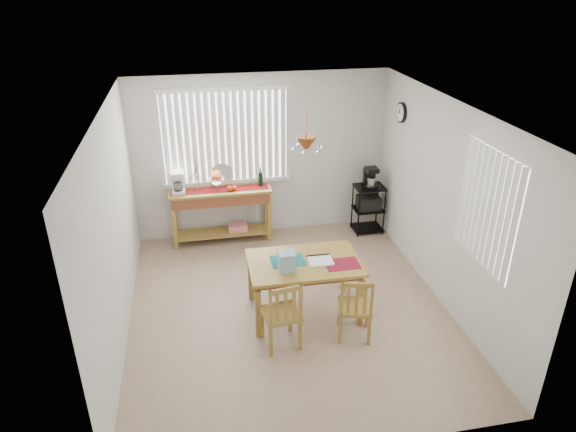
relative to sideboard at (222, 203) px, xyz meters
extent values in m
cube|color=tan|center=(0.68, -2.01, -0.67)|extent=(4.00, 4.50, 0.01)
cube|color=silver|center=(0.68, 0.29, 0.64)|extent=(4.00, 0.10, 2.60)
cube|color=silver|center=(0.68, -4.31, 0.64)|extent=(4.00, 0.10, 2.60)
cube|color=silver|center=(-1.37, -2.01, 0.64)|extent=(0.10, 4.50, 2.60)
cube|color=silver|center=(2.73, -2.01, 0.64)|extent=(0.10, 4.50, 2.60)
cube|color=white|center=(0.68, -2.01, 1.99)|extent=(4.00, 4.50, 0.10)
cube|color=white|center=(0.13, 0.24, 0.99)|extent=(1.90, 0.01, 1.40)
cube|color=white|center=(-0.77, 0.23, 0.99)|extent=(0.07, 0.03, 1.40)
cube|color=white|center=(-0.66, 0.23, 0.99)|extent=(0.07, 0.03, 1.40)
cube|color=white|center=(-0.56, 0.23, 0.99)|extent=(0.07, 0.03, 1.40)
cube|color=white|center=(-0.45, 0.23, 0.99)|extent=(0.07, 0.03, 1.40)
cube|color=white|center=(-0.35, 0.23, 0.99)|extent=(0.07, 0.03, 1.40)
cube|color=white|center=(-0.24, 0.23, 0.99)|extent=(0.07, 0.03, 1.40)
cube|color=white|center=(-0.13, 0.23, 0.99)|extent=(0.07, 0.03, 1.40)
cube|color=white|center=(-0.03, 0.23, 0.99)|extent=(0.07, 0.03, 1.40)
cube|color=white|center=(0.08, 0.23, 0.99)|extent=(0.07, 0.03, 1.40)
cube|color=white|center=(0.18, 0.23, 0.99)|extent=(0.07, 0.03, 1.40)
cube|color=white|center=(0.29, 0.23, 0.99)|extent=(0.07, 0.03, 1.40)
cube|color=white|center=(0.39, 0.23, 0.99)|extent=(0.07, 0.03, 1.40)
cube|color=white|center=(0.50, 0.23, 0.99)|extent=(0.07, 0.03, 1.40)
cube|color=white|center=(0.60, 0.23, 0.99)|extent=(0.07, 0.03, 1.40)
cube|color=white|center=(0.71, 0.23, 0.99)|extent=(0.07, 0.03, 1.40)
cube|color=white|center=(0.82, 0.23, 0.99)|extent=(0.07, 0.03, 1.40)
cube|color=white|center=(0.92, 0.23, 0.99)|extent=(0.07, 0.03, 1.40)
cube|color=white|center=(1.03, 0.23, 0.99)|extent=(0.07, 0.03, 1.40)
cube|color=white|center=(0.13, 0.21, 0.26)|extent=(1.98, 0.06, 0.06)
cube|color=white|center=(0.13, 0.21, 1.72)|extent=(1.98, 0.06, 0.06)
cube|color=white|center=(2.67, -2.91, 0.99)|extent=(0.01, 1.10, 1.30)
cube|color=white|center=(2.66, -3.40, 0.99)|extent=(0.03, 0.07, 1.30)
cube|color=white|center=(2.66, -3.29, 0.99)|extent=(0.03, 0.07, 1.30)
cube|color=white|center=(2.66, -3.18, 0.99)|extent=(0.03, 0.07, 1.30)
cube|color=white|center=(2.66, -3.07, 0.99)|extent=(0.03, 0.07, 1.30)
cube|color=white|center=(2.66, -2.96, 0.99)|extent=(0.03, 0.07, 1.30)
cube|color=white|center=(2.66, -2.85, 0.99)|extent=(0.03, 0.07, 1.30)
cube|color=white|center=(2.66, -2.74, 0.99)|extent=(0.03, 0.07, 1.30)
cube|color=white|center=(2.66, -2.63, 0.99)|extent=(0.03, 0.07, 1.30)
cube|color=white|center=(2.66, -2.52, 0.99)|extent=(0.03, 0.07, 1.30)
cube|color=white|center=(2.66, -2.41, 0.99)|extent=(0.03, 0.07, 1.30)
cylinder|color=black|center=(2.65, -0.46, 1.42)|extent=(0.04, 0.30, 0.30)
cylinder|color=white|center=(2.63, -0.46, 1.42)|extent=(0.01, 0.25, 0.25)
cylinder|color=brown|center=(0.86, -2.11, 1.77)|extent=(0.01, 0.01, 0.34)
cone|color=brown|center=(0.86, -2.11, 1.59)|extent=(0.24, 0.24, 0.14)
sphere|color=white|center=(1.02, -2.11, 1.53)|extent=(0.05, 0.05, 0.05)
sphere|color=white|center=(0.94, -1.97, 1.53)|extent=(0.05, 0.05, 0.05)
sphere|color=white|center=(0.78, -1.97, 1.53)|extent=(0.05, 0.05, 0.05)
sphere|color=white|center=(0.70, -2.11, 1.53)|extent=(0.05, 0.05, 0.05)
sphere|color=white|center=(0.78, -2.25, 1.53)|extent=(0.05, 0.05, 0.05)
sphere|color=white|center=(0.94, -2.25, 1.53)|extent=(0.05, 0.05, 0.05)
cube|color=#A28137|center=(-0.01, 0.00, 0.20)|extent=(1.57, 0.44, 0.04)
cube|color=brown|center=(-0.01, 0.00, 0.09)|extent=(1.51, 0.40, 0.16)
cube|color=#A28137|center=(-0.75, -0.17, -0.33)|extent=(0.06, 0.06, 0.68)
cube|color=#A28137|center=(0.73, -0.17, -0.33)|extent=(0.06, 0.06, 0.68)
cube|color=#A28137|center=(-0.75, 0.17, -0.33)|extent=(0.06, 0.06, 0.68)
cube|color=#A28137|center=(0.73, 0.17, -0.33)|extent=(0.06, 0.06, 0.68)
cube|color=#A28137|center=(-0.01, 0.00, -0.52)|extent=(1.46, 0.38, 0.03)
cube|color=red|center=(0.24, 0.00, -0.45)|extent=(0.30, 0.22, 0.10)
cube|color=maroon|center=(-0.01, 0.00, 0.22)|extent=(1.50, 0.24, 0.01)
cube|color=white|center=(-0.64, 0.00, 0.25)|extent=(0.20, 0.24, 0.05)
cube|color=white|center=(-0.64, 0.08, 0.37)|extent=(0.20, 0.08, 0.30)
cube|color=white|center=(-0.64, -0.02, 0.53)|extent=(0.20, 0.22, 0.07)
cylinder|color=white|center=(-0.64, -0.03, 0.33)|extent=(0.13, 0.13, 0.13)
cylinder|color=white|center=(-0.06, -0.02, 0.27)|extent=(0.05, 0.05, 0.10)
cone|color=white|center=(-0.06, -0.02, 0.36)|extent=(0.26, 0.26, 0.09)
sphere|color=red|center=(-0.01, -0.02, 0.45)|extent=(0.08, 0.08, 0.08)
sphere|color=red|center=(-0.04, 0.03, 0.45)|extent=(0.08, 0.08, 0.08)
sphere|color=red|center=(-0.10, 0.01, 0.45)|extent=(0.08, 0.08, 0.08)
sphere|color=red|center=(-0.10, -0.05, 0.45)|extent=(0.08, 0.08, 0.08)
sphere|color=red|center=(-0.04, -0.07, 0.45)|extent=(0.08, 0.08, 0.08)
sphere|color=#E5460C|center=(0.13, -0.08, 0.26)|extent=(0.08, 0.08, 0.08)
sphere|color=#E5460C|center=(0.21, -0.08, 0.26)|extent=(0.08, 0.08, 0.08)
cylinder|color=silver|center=(0.04, 0.18, 0.40)|extent=(0.35, 0.09, 0.35)
cylinder|color=white|center=(-0.35, 0.05, 0.29)|extent=(0.08, 0.08, 0.14)
cylinder|color=#4C3823|center=(-0.35, 0.05, 0.58)|extent=(0.08, 0.04, 0.44)
cylinder|color=#4C3823|center=(-0.35, 0.05, 0.60)|extent=(0.13, 0.06, 0.48)
cylinder|color=#4C3823|center=(-0.35, 0.05, 0.56)|extent=(0.17, 0.08, 0.36)
cylinder|color=#4C3823|center=(-0.35, 0.05, 0.63)|extent=(0.05, 0.03, 0.54)
cylinder|color=#4C3823|center=(-0.35, 0.05, 0.55)|extent=(0.22, 0.10, 0.30)
cylinder|color=black|center=(0.63, 0.05, 0.33)|extent=(0.07, 0.07, 0.23)
cylinder|color=black|center=(0.63, 0.05, 0.49)|extent=(0.03, 0.03, 0.08)
cylinder|color=black|center=(2.16, -0.30, -0.26)|extent=(0.02, 0.02, 0.80)
cylinder|color=black|center=(2.60, -0.30, -0.26)|extent=(0.02, 0.02, 0.80)
cylinder|color=black|center=(2.16, 0.05, -0.26)|extent=(0.02, 0.02, 0.80)
cylinder|color=black|center=(2.60, 0.05, -0.26)|extent=(0.02, 0.02, 0.80)
cube|color=black|center=(2.38, -0.13, 0.13)|extent=(0.47, 0.38, 0.03)
cube|color=black|center=(2.38, -0.13, -0.26)|extent=(0.47, 0.38, 0.02)
cube|color=black|center=(2.38, -0.13, -0.61)|extent=(0.47, 0.38, 0.02)
cube|color=black|center=(2.38, -0.13, -0.15)|extent=(0.36, 0.28, 0.21)
cube|color=black|center=(2.38, -0.14, 0.16)|extent=(0.19, 0.23, 0.05)
cube|color=black|center=(2.38, -0.07, 0.28)|extent=(0.19, 0.08, 0.28)
cube|color=black|center=(2.38, -0.14, 0.44)|extent=(0.19, 0.21, 0.07)
cylinder|color=silver|center=(2.38, -0.15, 0.25)|extent=(0.12, 0.12, 0.12)
cube|color=#A28137|center=(0.86, -2.11, 0.05)|extent=(1.38, 0.89, 0.04)
cube|color=brown|center=(0.86, -2.11, 0.00)|extent=(1.28, 0.79, 0.06)
cube|color=#A28137|center=(0.23, -2.49, -0.35)|extent=(0.07, 0.07, 0.64)
cube|color=#A28137|center=(1.48, -2.50, -0.35)|extent=(0.07, 0.07, 0.64)
cube|color=#A28137|center=(0.23, -1.72, -0.35)|extent=(0.07, 0.07, 0.64)
cube|color=#A28137|center=(1.48, -1.74, -0.35)|extent=(0.07, 0.07, 0.64)
cube|color=#14706F|center=(0.66, -2.06, 0.07)|extent=(0.41, 0.30, 0.01)
cube|color=maroon|center=(1.29, -2.26, 0.07)|extent=(0.41, 0.30, 0.01)
cube|color=white|center=(1.05, -2.16, 0.08)|extent=(0.30, 0.24, 0.02)
cube|color=black|center=(1.05, -2.03, 0.08)|extent=(0.29, 0.03, 0.03)
cube|color=#85A5C2|center=(0.61, -2.25, 0.19)|extent=(0.20, 0.20, 0.23)
cube|color=#A28137|center=(0.46, -2.68, -0.25)|extent=(0.46, 0.46, 0.04)
cube|color=#A28137|center=(0.61, -2.48, -0.47)|extent=(0.04, 0.04, 0.40)
cube|color=#A28137|center=(0.26, -2.53, -0.47)|extent=(0.04, 0.04, 0.40)
cube|color=#A28137|center=(0.66, -2.83, -0.47)|extent=(0.04, 0.04, 0.40)
cube|color=#A28137|center=(0.31, -2.87, -0.47)|extent=(0.04, 0.04, 0.40)
cube|color=#A28137|center=(0.66, -2.84, 0.00)|extent=(0.04, 0.04, 0.45)
cube|color=#A28137|center=(0.31, -2.88, 0.00)|extent=(0.04, 0.04, 0.45)
cube|color=#A28137|center=(0.48, -2.86, 0.19)|extent=(0.37, 0.08, 0.06)
cube|color=#A28137|center=(0.58, -2.85, -0.03)|extent=(0.04, 0.02, 0.36)
cube|color=#A28137|center=(0.48, -2.86, -0.03)|extent=(0.04, 0.02, 0.36)
cube|color=#A28137|center=(0.39, -2.87, -0.03)|extent=(0.04, 0.02, 0.36)
cube|color=#A28137|center=(1.34, -2.69, -0.27)|extent=(0.48, 0.48, 0.04)
cube|color=#A28137|center=(1.54, -2.57, -0.47)|extent=(0.05, 0.05, 0.38)
cube|color=#A28137|center=(1.22, -2.48, -0.47)|extent=(0.05, 0.05, 0.38)
cube|color=#A28137|center=(1.46, -2.89, -0.47)|extent=(0.05, 0.05, 0.38)
cube|color=#A28137|center=(1.13, -2.81, -0.47)|extent=(0.05, 0.05, 0.38)
cube|color=#A28137|center=(1.46, -2.90, -0.03)|extent=(0.04, 0.04, 0.43)
cube|color=#A28137|center=(1.13, -2.82, -0.03)|extent=(0.04, 0.04, 0.43)
cube|color=#A28137|center=(1.29, -2.86, 0.15)|extent=(0.35, 0.12, 0.06)
cube|color=#A28137|center=(1.38, -2.88, -0.05)|extent=(0.04, 0.03, 0.34)
cube|color=#A28137|center=(1.29, -2.86, -0.05)|extent=(0.04, 0.03, 0.34)
cube|color=#A28137|center=(1.20, -2.84, -0.05)|extent=(0.04, 0.03, 0.34)
camera|label=1|loc=(-0.36, -7.39, 3.29)|focal=32.00mm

